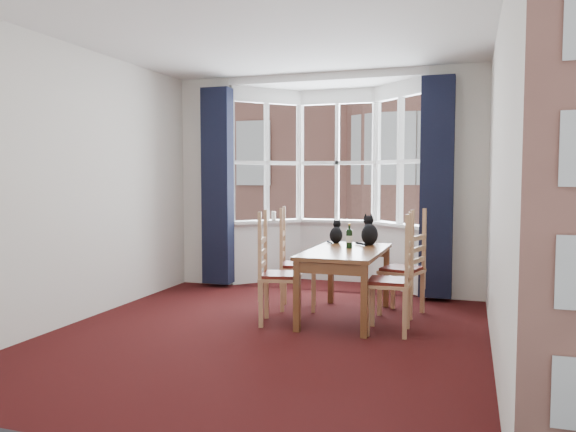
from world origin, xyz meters
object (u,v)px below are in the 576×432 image
at_px(chair_left_near, 271,277).
at_px(chair_right_near, 398,284).
at_px(candle_tall, 274,216).
at_px(cat_right, 369,233).
at_px(dining_table, 346,258).
at_px(chair_right_far, 410,272).
at_px(chair_left_far, 290,267).
at_px(cat_left, 336,234).
at_px(wine_bottle, 349,237).

distance_m(chair_left_near, chair_right_near, 1.26).
distance_m(chair_right_near, candle_tall, 2.92).
bearing_deg(chair_right_near, cat_right, 115.72).
height_order(dining_table, candle_tall, candle_tall).
distance_m(chair_right_near, cat_right, 1.06).
distance_m(chair_right_far, candle_tall, 2.47).
xyz_separation_m(dining_table, candle_tall, (-1.39, 1.69, 0.30)).
distance_m(dining_table, candle_tall, 2.21).
relative_size(chair_left_far, cat_right, 2.59).
xyz_separation_m(cat_left, wine_bottle, (0.24, -0.40, 0.01)).
bearing_deg(chair_left_far, candle_tall, 116.20).
height_order(chair_left_far, chair_right_far, same).
bearing_deg(cat_left, wine_bottle, -59.55).
bearing_deg(candle_tall, cat_right, -37.60).
height_order(chair_right_near, chair_right_far, same).
bearing_deg(chair_left_far, chair_right_near, -27.03).
xyz_separation_m(chair_right_near, cat_left, (-0.82, 0.94, 0.36)).
xyz_separation_m(chair_left_near, chair_left_far, (-0.01, 0.67, 0.00)).
relative_size(chair_right_near, cat_right, 2.59).
bearing_deg(chair_left_near, dining_table, 31.88).
xyz_separation_m(cat_right, wine_bottle, (-0.15, -0.36, -0.02)).
xyz_separation_m(chair_right_far, candle_tall, (-2.02, 1.36, 0.46)).
xyz_separation_m(dining_table, chair_left_far, (-0.69, 0.26, -0.16)).
relative_size(chair_right_far, cat_left, 3.27).
relative_size(chair_left_far, candle_tall, 7.45).
relative_size(chair_left_near, chair_left_far, 1.00).
xyz_separation_m(chair_left_near, cat_right, (0.83, 0.91, 0.39)).
xyz_separation_m(chair_right_near, cat_right, (-0.43, 0.89, 0.39)).
height_order(chair_right_near, cat_left, cat_left).
relative_size(chair_left_near, chair_right_near, 1.00).
distance_m(dining_table, chair_right_far, 0.73).
distance_m(chair_left_far, chair_right_near, 1.43).
bearing_deg(dining_table, chair_left_near, -148.12).
relative_size(chair_left_near, cat_left, 3.27).
bearing_deg(candle_tall, dining_table, -50.54).
xyz_separation_m(chair_left_far, chair_right_far, (1.31, 0.08, 0.00)).
relative_size(chair_left_near, candle_tall, 7.45).
bearing_deg(candle_tall, chair_left_far, -63.80).
bearing_deg(wine_bottle, chair_left_near, -140.51).
xyz_separation_m(chair_left_far, cat_left, (0.46, 0.29, 0.36)).
bearing_deg(cat_right, candle_tall, 142.40).
distance_m(chair_right_far, wine_bottle, 0.74).
bearing_deg(wine_bottle, dining_table, -92.40).
height_order(dining_table, chair_right_near, chair_right_near).
distance_m(cat_left, candle_tall, 1.64).
xyz_separation_m(chair_left_near, chair_right_far, (1.29, 0.75, 0.00)).
bearing_deg(wine_bottle, cat_left, 120.45).
bearing_deg(cat_left, dining_table, -67.00).
bearing_deg(chair_right_near, candle_tall, 133.52).
distance_m(wine_bottle, candle_tall, 2.09).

